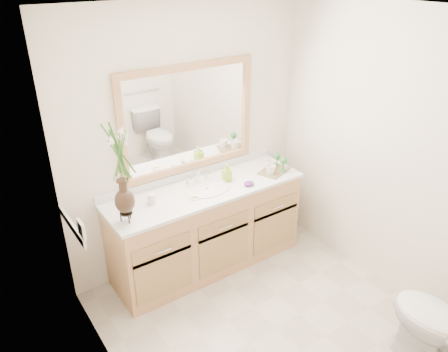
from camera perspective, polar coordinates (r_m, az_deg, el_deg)
floor at (r=3.75m, az=6.76°, el=-19.10°), size 2.60×2.60×0.00m
ceiling at (r=2.64m, az=9.69°, el=20.37°), size 2.40×2.60×0.02m
wall_back at (r=3.96m, az=-4.68°, el=4.72°), size 2.40×0.02×2.40m
wall_left at (r=2.48m, az=-13.55°, el=-10.67°), size 0.02×2.60×2.40m
wall_right at (r=3.86m, az=21.38°, el=2.26°), size 0.02×2.60×2.40m
vanity at (r=4.12m, az=-2.24°, el=-6.90°), size 1.80×0.55×0.80m
counter at (r=3.90m, az=-2.35°, el=-1.81°), size 1.84×0.57×0.03m
sink at (r=3.91m, az=-2.20°, el=-2.41°), size 0.38×0.34×0.23m
mirror at (r=3.87m, az=-4.62°, el=7.44°), size 1.32×0.04×0.97m
switch_plate at (r=3.22m, az=-18.12°, el=-6.61°), size 0.02×0.12×0.12m
toilet at (r=3.55m, az=26.57°, el=-17.35°), size 0.42×0.75×0.74m
flower_vase at (r=3.27m, az=-13.40°, el=1.78°), size 0.18×0.18×0.75m
tumbler at (r=3.69m, az=-9.43°, el=-2.95°), size 0.07×0.07×0.09m
soap_dish at (r=3.74m, az=-3.91°, el=-2.77°), size 0.09×0.09×0.03m
soap_bottle at (r=3.99m, az=0.37°, el=0.34°), size 0.08×0.08×0.15m
purple_dish at (r=3.94m, az=3.28°, el=-0.99°), size 0.12×0.11×0.04m
tray at (r=4.22m, az=6.53°, el=0.69°), size 0.35×0.29×0.02m
mug_left at (r=4.12m, az=6.13°, el=0.87°), size 0.10×0.10×0.09m
mug_right at (r=4.23m, az=6.11°, el=1.56°), size 0.10×0.10×0.09m
goblet_front at (r=4.17m, az=7.80°, el=1.88°), size 0.06×0.06×0.14m
goblet_back at (r=4.29m, az=6.98°, el=2.48°), size 0.06×0.06×0.13m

